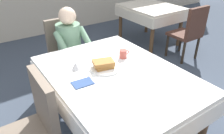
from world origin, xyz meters
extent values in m
plane|color=#3D4756|center=(0.00, 0.00, 0.00)|extent=(14.00, 14.00, 0.00)
cube|color=white|center=(0.00, 0.00, 0.72)|extent=(1.10, 1.50, 0.04)
cube|color=white|center=(0.00, 0.76, 0.61)|extent=(1.10, 0.01, 0.18)
cube|color=white|center=(-0.56, 0.00, 0.61)|extent=(0.01, 1.50, 0.18)
cube|color=white|center=(0.56, 0.00, 0.61)|extent=(0.01, 1.50, 0.18)
cylinder|color=brown|center=(0.47, -0.67, 0.35)|extent=(0.07, 0.07, 0.70)
cylinder|color=brown|center=(-0.47, 0.67, 0.35)|extent=(0.07, 0.07, 0.70)
cylinder|color=brown|center=(0.47, 0.67, 0.35)|extent=(0.07, 0.07, 0.70)
cube|color=#7A6B5B|center=(0.01, 1.07, 0.42)|extent=(0.44, 0.44, 0.05)
cube|color=#7A6B5B|center=(0.01, 1.27, 0.69)|extent=(0.44, 0.06, 0.48)
cylinder|color=#2D2319|center=(0.19, 0.89, 0.20)|extent=(0.04, 0.04, 0.40)
cylinder|color=#2D2319|center=(-0.17, 0.89, 0.20)|extent=(0.04, 0.04, 0.40)
cylinder|color=#2D2319|center=(0.19, 1.25, 0.20)|extent=(0.04, 0.04, 0.40)
cylinder|color=#2D2319|center=(-0.17, 1.25, 0.20)|extent=(0.04, 0.04, 0.40)
cylinder|color=gray|center=(0.01, 1.05, 0.68)|extent=(0.30, 0.30, 0.46)
sphere|color=beige|center=(0.01, 1.03, 1.02)|extent=(0.21, 0.21, 0.21)
cylinder|color=gray|center=(0.17, 0.91, 0.75)|extent=(0.08, 0.29, 0.23)
cylinder|color=gray|center=(-0.15, 0.91, 0.75)|extent=(0.08, 0.29, 0.23)
cylinder|color=#383D51|center=(0.09, 0.87, 0.23)|extent=(0.10, 0.10, 0.45)
cylinder|color=#383D51|center=(-0.07, 0.87, 0.23)|extent=(0.10, 0.10, 0.45)
cube|color=#7A6B5B|center=(-0.67, 0.00, 0.69)|extent=(0.06, 0.44, 0.48)
cylinder|color=white|center=(-0.04, 0.12, 0.75)|extent=(0.28, 0.28, 0.02)
cube|color=#A36B33|center=(-0.05, 0.12, 0.77)|extent=(0.18, 0.15, 0.03)
cube|color=#A36B33|center=(-0.05, 0.13, 0.80)|extent=(0.22, 0.18, 0.04)
cylinder|color=#B24C42|center=(0.23, 0.21, 0.78)|extent=(0.08, 0.08, 0.08)
torus|color=#B24C42|center=(0.28, 0.21, 0.79)|extent=(0.05, 0.01, 0.05)
cone|color=silver|center=(-0.27, 0.26, 0.78)|extent=(0.08, 0.08, 0.07)
cube|color=silver|center=(-0.23, 0.10, 0.74)|extent=(0.03, 0.18, 0.00)
cube|color=silver|center=(0.15, 0.10, 0.74)|extent=(0.03, 0.20, 0.00)
cube|color=silver|center=(0.00, -0.22, 0.74)|extent=(0.15, 0.04, 0.00)
cube|color=#334C7F|center=(-0.33, 0.02, 0.74)|extent=(0.18, 0.13, 0.01)
cube|color=silver|center=(2.00, 1.66, 0.72)|extent=(0.90, 1.10, 0.04)
cube|color=silver|center=(2.00, 1.11, 0.61)|extent=(0.90, 0.01, 0.18)
cube|color=silver|center=(2.00, 2.22, 0.61)|extent=(0.90, 0.01, 0.18)
cube|color=silver|center=(1.54, 1.66, 0.61)|extent=(0.01, 1.10, 0.18)
cube|color=silver|center=(2.45, 1.66, 0.61)|extent=(0.01, 1.10, 0.18)
cylinder|color=brown|center=(1.63, 1.19, 0.35)|extent=(0.07, 0.07, 0.70)
cylinder|color=brown|center=(2.37, 1.19, 0.35)|extent=(0.07, 0.07, 0.70)
cylinder|color=brown|center=(1.63, 2.13, 0.35)|extent=(0.07, 0.07, 0.70)
cylinder|color=brown|center=(2.37, 2.13, 0.35)|extent=(0.07, 0.07, 0.70)
cube|color=#4C2D23|center=(2.00, 0.81, 0.42)|extent=(0.44, 0.44, 0.05)
cube|color=#4C2D23|center=(2.00, 0.61, 0.69)|extent=(0.44, 0.06, 0.48)
cylinder|color=#2D2319|center=(1.82, 0.99, 0.20)|extent=(0.04, 0.04, 0.40)
cylinder|color=#2D2319|center=(2.18, 0.99, 0.20)|extent=(0.04, 0.04, 0.40)
cylinder|color=#2D2319|center=(1.82, 0.63, 0.20)|extent=(0.04, 0.04, 0.40)
cylinder|color=#2D2319|center=(2.18, 0.63, 0.20)|extent=(0.04, 0.04, 0.40)
camera|label=1|loc=(-0.97, -1.36, 1.74)|focal=34.54mm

